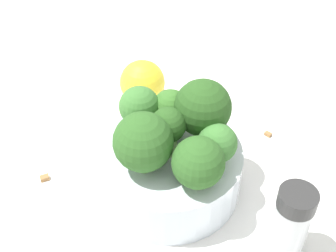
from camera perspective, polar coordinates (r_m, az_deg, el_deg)
ground_plane at (r=0.52m, az=0.00°, el=-7.33°), size 3.00×3.00×0.00m
bowl at (r=0.50m, az=0.00°, el=-5.32°), size 0.16×0.16×0.05m
broccoli_floret_0 at (r=0.46m, az=0.35°, el=-0.37°), size 0.04×0.04×0.05m
broccoli_floret_1 at (r=0.49m, az=0.33°, el=2.10°), size 0.04×0.04×0.05m
broccoli_floret_2 at (r=0.43m, az=3.70°, el=-4.56°), size 0.05×0.05×0.05m
broccoli_floret_3 at (r=0.45m, az=-3.31°, el=-1.82°), size 0.06×0.06×0.06m
broccoli_floret_4 at (r=0.46m, az=6.02°, el=-2.21°), size 0.04×0.04×0.05m
broccoli_floret_5 at (r=0.47m, az=4.25°, el=2.18°), size 0.06×0.06×0.07m
broccoli_floret_6 at (r=0.49m, az=-3.21°, el=2.41°), size 0.04×0.04×0.06m
pepper_shaker at (r=0.46m, az=14.83°, el=-11.08°), size 0.04×0.04×0.08m
lemon_wedge at (r=0.62m, az=-3.14°, el=5.33°), size 0.06×0.06×0.06m
almond_crumb_0 at (r=0.59m, az=12.12°, el=-0.83°), size 0.01×0.01×0.01m
almond_crumb_2 at (r=0.54m, az=-14.85°, el=-5.96°), size 0.01×0.01×0.01m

